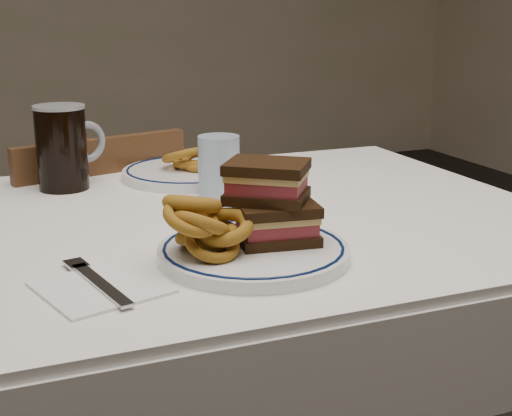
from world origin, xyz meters
name	(u,v)px	position (x,y,z in m)	size (l,w,h in m)	color
dining_table	(182,279)	(0.00, 0.00, 0.64)	(1.27, 0.87, 0.75)	white
chair_far	(91,291)	(-0.08, 0.49, 0.45)	(0.46, 0.46, 0.82)	#422315
main_plate	(253,251)	(0.04, -0.22, 0.76)	(0.27, 0.27, 0.02)	white
reuben_sandwich	(272,202)	(0.08, -0.21, 0.83)	(0.14, 0.14, 0.11)	black
onion_rings_main	(204,225)	(-0.03, -0.22, 0.81)	(0.13, 0.11, 0.11)	#67370D
ketchup_ramekin	(208,218)	(0.01, -0.13, 0.79)	(0.06, 0.06, 0.03)	silver
beer_mug	(63,147)	(-0.15, 0.28, 0.83)	(0.14, 0.10, 0.16)	black
water_glass	(219,168)	(0.10, 0.09, 0.81)	(0.07, 0.07, 0.12)	#A9BFDA
far_plate	(189,172)	(0.10, 0.28, 0.76)	(0.27, 0.27, 0.02)	white
onion_rings_far	(191,160)	(0.10, 0.28, 0.79)	(0.12, 0.10, 0.07)	#67370D
napkin_fork	(100,286)	(-0.17, -0.25, 0.75)	(0.18, 0.19, 0.01)	white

